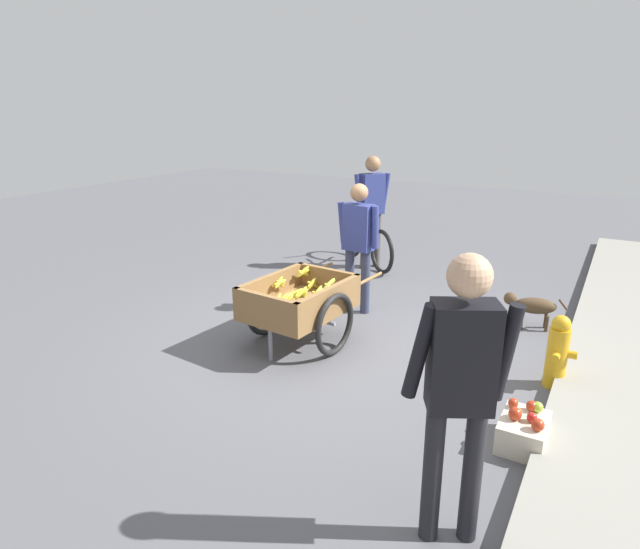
{
  "coord_description": "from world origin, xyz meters",
  "views": [
    {
      "loc": [
        4.58,
        2.45,
        2.39
      ],
      "look_at": [
        0.08,
        -0.12,
        0.75
      ],
      "focal_mm": 30.19,
      "sensor_mm": 36.0,
      "label": 1
    }
  ],
  "objects_px": {
    "dog": "(532,305)",
    "plastic_bucket": "(295,282)",
    "fire_hydrant": "(558,352)",
    "bystander_person": "(461,377)",
    "bicycle": "(366,242)",
    "cyclist_person": "(372,202)",
    "apple_crate": "(523,430)",
    "vendor_person": "(358,237)",
    "fruit_cart": "(299,304)"
  },
  "relations": [
    {
      "from": "cyclist_person",
      "to": "fruit_cart",
      "type": "bearing_deg",
      "value": 10.27
    },
    {
      "from": "bicycle",
      "to": "dog",
      "type": "bearing_deg",
      "value": 62.69
    },
    {
      "from": "vendor_person",
      "to": "cyclist_person",
      "type": "relative_size",
      "value": 0.92
    },
    {
      "from": "cyclist_person",
      "to": "fire_hydrant",
      "type": "bearing_deg",
      "value": 49.28
    },
    {
      "from": "fire_hydrant",
      "to": "plastic_bucket",
      "type": "height_order",
      "value": "fire_hydrant"
    },
    {
      "from": "bicycle",
      "to": "vendor_person",
      "type": "bearing_deg",
      "value": 22.1
    },
    {
      "from": "bicycle",
      "to": "bystander_person",
      "type": "xyz_separation_m",
      "value": [
        4.81,
        2.78,
        0.68
      ]
    },
    {
      "from": "dog",
      "to": "apple_crate",
      "type": "height_order",
      "value": "dog"
    },
    {
      "from": "dog",
      "to": "plastic_bucket",
      "type": "distance_m",
      "value": 2.98
    },
    {
      "from": "fruit_cart",
      "to": "bystander_person",
      "type": "relative_size",
      "value": 1.01
    },
    {
      "from": "plastic_bucket",
      "to": "bystander_person",
      "type": "height_order",
      "value": "bystander_person"
    },
    {
      "from": "plastic_bucket",
      "to": "cyclist_person",
      "type": "bearing_deg",
      "value": 164.1
    },
    {
      "from": "fire_hydrant",
      "to": "vendor_person",
      "type": "bearing_deg",
      "value": -108.71
    },
    {
      "from": "bicycle",
      "to": "apple_crate",
      "type": "height_order",
      "value": "bicycle"
    },
    {
      "from": "cyclist_person",
      "to": "fire_hydrant",
      "type": "height_order",
      "value": "cyclist_person"
    },
    {
      "from": "dog",
      "to": "bystander_person",
      "type": "xyz_separation_m",
      "value": [
        3.44,
        0.12,
        0.76
      ]
    },
    {
      "from": "vendor_person",
      "to": "fruit_cart",
      "type": "bearing_deg",
      "value": -5.21
    },
    {
      "from": "dog",
      "to": "bicycle",
      "type": "bearing_deg",
      "value": -117.31
    },
    {
      "from": "fire_hydrant",
      "to": "apple_crate",
      "type": "height_order",
      "value": "fire_hydrant"
    },
    {
      "from": "vendor_person",
      "to": "apple_crate",
      "type": "xyz_separation_m",
      "value": [
        1.84,
        2.24,
        -0.79
      ]
    },
    {
      "from": "cyclist_person",
      "to": "plastic_bucket",
      "type": "bearing_deg",
      "value": -15.9
    },
    {
      "from": "vendor_person",
      "to": "bystander_person",
      "type": "bearing_deg",
      "value": 34.36
    },
    {
      "from": "fruit_cart",
      "to": "plastic_bucket",
      "type": "distance_m",
      "value": 1.73
    },
    {
      "from": "fruit_cart",
      "to": "plastic_bucket",
      "type": "height_order",
      "value": "fruit_cart"
    },
    {
      "from": "cyclist_person",
      "to": "apple_crate",
      "type": "relative_size",
      "value": 3.82
    },
    {
      "from": "vendor_person",
      "to": "plastic_bucket",
      "type": "distance_m",
      "value": 1.35
    },
    {
      "from": "dog",
      "to": "plastic_bucket",
      "type": "bearing_deg",
      "value": -85.92
    },
    {
      "from": "bicycle",
      "to": "cyclist_person",
      "type": "xyz_separation_m",
      "value": [
        0.09,
        0.12,
        0.66
      ]
    },
    {
      "from": "apple_crate",
      "to": "plastic_bucket",
      "type": "bearing_deg",
      "value": -122.5
    },
    {
      "from": "fire_hydrant",
      "to": "bicycle",
      "type": "bearing_deg",
      "value": -130.6
    },
    {
      "from": "fruit_cart",
      "to": "bicycle",
      "type": "bearing_deg",
      "value": -167.82
    },
    {
      "from": "vendor_person",
      "to": "apple_crate",
      "type": "height_order",
      "value": "vendor_person"
    },
    {
      "from": "bicycle",
      "to": "bystander_person",
      "type": "relative_size",
      "value": 0.79
    },
    {
      "from": "fire_hydrant",
      "to": "dog",
      "type": "bearing_deg",
      "value": -161.92
    },
    {
      "from": "fruit_cart",
      "to": "vendor_person",
      "type": "bearing_deg",
      "value": 174.79
    },
    {
      "from": "apple_crate",
      "to": "vendor_person",
      "type": "bearing_deg",
      "value": -129.36
    },
    {
      "from": "bicycle",
      "to": "fire_hydrant",
      "type": "height_order",
      "value": "bicycle"
    },
    {
      "from": "fire_hydrant",
      "to": "bystander_person",
      "type": "bearing_deg",
      "value": -7.74
    },
    {
      "from": "fruit_cart",
      "to": "dog",
      "type": "distance_m",
      "value": 2.59
    },
    {
      "from": "fire_hydrant",
      "to": "bystander_person",
      "type": "distance_m",
      "value": 2.31
    },
    {
      "from": "apple_crate",
      "to": "bystander_person",
      "type": "relative_size",
      "value": 0.26
    },
    {
      "from": "bicycle",
      "to": "plastic_bucket",
      "type": "distance_m",
      "value": 1.63
    },
    {
      "from": "cyclist_person",
      "to": "fire_hydrant",
      "type": "distance_m",
      "value": 3.96
    },
    {
      "from": "bicycle",
      "to": "bystander_person",
      "type": "bearing_deg",
      "value": 29.99
    },
    {
      "from": "cyclist_person",
      "to": "dog",
      "type": "height_order",
      "value": "cyclist_person"
    },
    {
      "from": "vendor_person",
      "to": "fire_hydrant",
      "type": "distance_m",
      "value": 2.52
    },
    {
      "from": "cyclist_person",
      "to": "plastic_bucket",
      "type": "distance_m",
      "value": 1.79
    },
    {
      "from": "bicycle",
      "to": "dog",
      "type": "distance_m",
      "value": 3.0
    },
    {
      "from": "vendor_person",
      "to": "plastic_bucket",
      "type": "bearing_deg",
      "value": -103.91
    },
    {
      "from": "fire_hydrant",
      "to": "plastic_bucket",
      "type": "bearing_deg",
      "value": -107.23
    }
  ]
}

